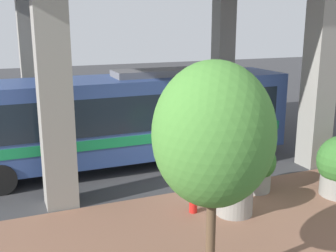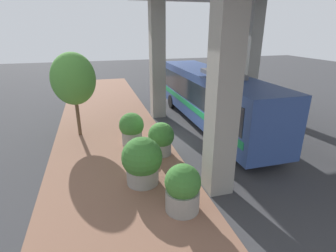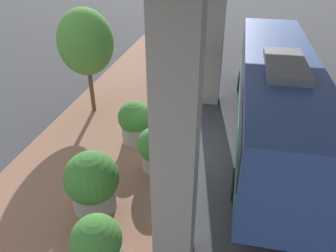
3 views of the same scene
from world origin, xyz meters
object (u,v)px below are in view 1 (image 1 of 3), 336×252
street_tree_near (213,135)px  planter_middle (235,184)px  fire_hydrant (193,196)px  bus (124,115)px  planter_extra (256,166)px

street_tree_near → planter_middle: bearing=-39.2°
fire_hydrant → planter_middle: planter_middle is taller
bus → street_tree_near: street_tree_near is taller
planter_middle → street_tree_near: (-2.69, 2.19, 2.32)m
planter_extra → planter_middle: bearing=128.4°
fire_hydrant → street_tree_near: size_ratio=0.22×
bus → fire_hydrant: bus is taller
planter_middle → planter_extra: (1.19, -1.50, -0.07)m
planter_extra → street_tree_near: bearing=136.4°
bus → planter_middle: (-5.16, -1.64, -1.03)m
planter_middle → street_tree_near: size_ratio=0.38×
planter_extra → street_tree_near: 5.86m
street_tree_near → fire_hydrant: bearing=-20.0°
planter_middle → planter_extra: planter_middle is taller
bus → fire_hydrant: bearing=-172.7°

